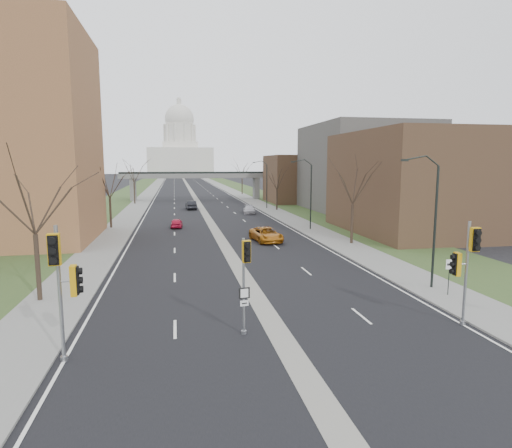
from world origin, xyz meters
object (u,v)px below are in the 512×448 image
object	(u,v)px
signal_pole_median	(245,269)
speed_limit_sign	(449,271)
car_left_near	(177,223)
car_right_near	(266,234)
car_right_mid	(249,210)
car_left_far	(191,205)
signal_pole_left	(63,274)
signal_pole_right	(466,259)

from	to	relation	value
signal_pole_median	speed_limit_sign	xyz separation A→B (m)	(13.47, 3.76, -1.64)
car_left_near	car_right_near	world-z (taller)	car_right_near
car_left_near	car_right_mid	size ratio (longest dim) A/B	0.79
signal_pole_median	car_left_far	distance (m)	59.10
signal_pole_left	signal_pole_right	world-z (taller)	signal_pole_left
signal_pole_left	car_right_near	distance (m)	29.70
car_right_mid	car_right_near	bearing A→B (deg)	-88.96
signal_pole_right	car_left_near	bearing A→B (deg)	115.87
signal_pole_right	car_left_far	size ratio (longest dim) A/B	1.13
signal_pole_right	car_right_near	world-z (taller)	signal_pole_right
signal_pole_right	car_right_near	xyz separation A→B (m)	(-4.76, 25.47, -2.78)
speed_limit_sign	signal_pole_right	bearing A→B (deg)	-108.84
signal_pole_left	signal_pole_median	size ratio (longest dim) A/B	1.22
signal_pole_left	car_right_near	size ratio (longest dim) A/B	1.06
speed_limit_sign	car_left_far	size ratio (longest dim) A/B	0.47
signal_pole_left	signal_pole_right	size ratio (longest dim) A/B	1.07
signal_pole_median	car_right_mid	distance (m)	51.34
signal_pole_median	car_right_mid	size ratio (longest dim) A/B	1.05
signal_pole_left	speed_limit_sign	world-z (taller)	signal_pole_left
signal_pole_median	car_left_far	xyz separation A→B (m)	(-0.35, 59.05, -2.53)
car_left_far	car_right_near	distance (m)	35.04
signal_pole_left	car_left_far	bearing A→B (deg)	79.44
signal_pole_right	car_right_mid	world-z (taller)	signal_pole_right
speed_limit_sign	car_left_far	distance (m)	56.99
signal_pole_median	speed_limit_sign	world-z (taller)	signal_pole_median
signal_pole_median	car_left_far	bearing A→B (deg)	81.77
car_right_mid	signal_pole_median	bearing A→B (deg)	-93.18
signal_pole_right	car_right_mid	xyz separation A→B (m)	(-2.12, 51.32, -2.88)
signal_pole_right	car_right_near	bearing A→B (deg)	105.75
signal_pole_median	car_right_near	distance (m)	25.56
car_left_near	signal_pole_median	bearing A→B (deg)	97.88
car_right_near	car_left_far	bearing A→B (deg)	94.31
signal_pole_left	car_right_near	bearing A→B (deg)	58.05
signal_pole_left	car_right_mid	world-z (taller)	signal_pole_left
signal_pole_right	car_left_near	world-z (taller)	signal_pole_right
signal_pole_left	signal_pole_right	bearing A→B (deg)	-1.98
signal_pole_left	car_right_mid	size ratio (longest dim) A/B	1.28
signal_pole_left	speed_limit_sign	distance (m)	21.91
speed_limit_sign	car_left_near	distance (m)	36.73
signal_pole_median	signal_pole_right	distance (m)	11.09
signal_pole_right	car_left_far	distance (m)	61.01
car_left_far	car_left_near	bearing A→B (deg)	79.38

